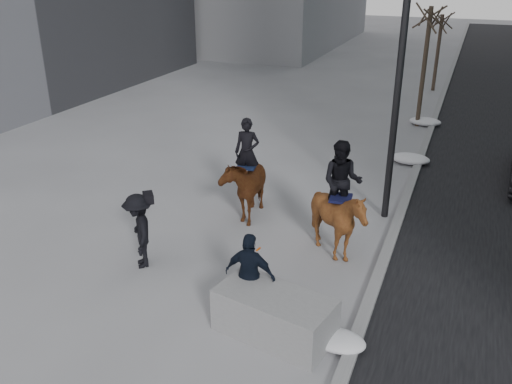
% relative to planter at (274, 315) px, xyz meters
% --- Properties ---
extents(ground, '(120.00, 120.00, 0.00)m').
position_rel_planter_xyz_m(ground, '(-1.53, 1.69, -0.43)').
color(ground, gray).
rests_on(ground, ground).
extents(curb, '(0.25, 90.00, 0.12)m').
position_rel_planter_xyz_m(curb, '(1.47, 11.69, -0.37)').
color(curb, gray).
rests_on(curb, ground).
extents(planter, '(2.34, 1.51, 0.87)m').
position_rel_planter_xyz_m(planter, '(0.00, 0.00, 0.00)').
color(planter, gray).
rests_on(planter, ground).
extents(tree_near, '(1.20, 1.20, 5.31)m').
position_rel_planter_xyz_m(tree_near, '(0.87, 15.13, 2.22)').
color(tree_near, '#352C1F').
rests_on(tree_near, ground).
extents(tree_far, '(1.20, 1.20, 4.30)m').
position_rel_planter_xyz_m(tree_far, '(0.87, 22.28, 1.72)').
color(tree_far, '#3B2922').
rests_on(tree_far, ground).
extents(mounted_left, '(1.26, 2.19, 2.68)m').
position_rel_planter_xyz_m(mounted_left, '(-2.51, 4.59, 0.56)').
color(mounted_left, '#481C0E').
rests_on(mounted_left, ground).
extents(mounted_right, '(1.63, 1.80, 2.81)m').
position_rel_planter_xyz_m(mounted_right, '(0.36, 3.29, 0.69)').
color(mounted_right, '#4E240F').
rests_on(mounted_right, ground).
extents(feeder, '(1.03, 0.86, 1.75)m').
position_rel_planter_xyz_m(feeder, '(-0.67, 0.44, 0.44)').
color(feeder, black).
rests_on(feeder, ground).
extents(camera_crew, '(1.21, 1.29, 1.75)m').
position_rel_planter_xyz_m(camera_crew, '(-3.68, 1.21, 0.45)').
color(camera_crew, black).
rests_on(camera_crew, ground).
extents(lamppost, '(0.25, 2.02, 9.09)m').
position_rel_planter_xyz_m(lamppost, '(1.07, 6.05, 4.56)').
color(lamppost, black).
rests_on(lamppost, ground).
extents(snow_piles, '(1.33, 15.98, 0.34)m').
position_rel_planter_xyz_m(snow_piles, '(1.17, 10.03, -0.27)').
color(snow_piles, silver).
rests_on(snow_piles, ground).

